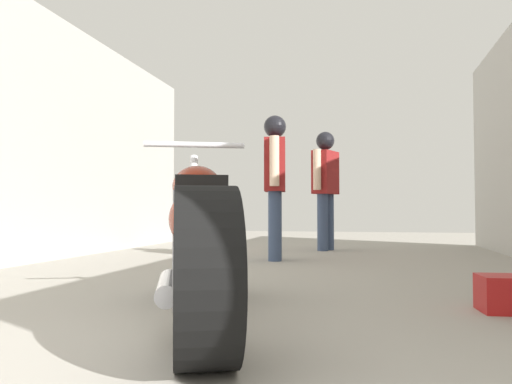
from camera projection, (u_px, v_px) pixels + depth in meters
ground_plane at (268, 273)px, 4.67m from camera, size 18.82×18.82×0.00m
garage_partition_left at (16, 128)px, 5.28m from camera, size 0.08×8.63×2.83m
motorcycle_maroon_cruiser at (198, 240)px, 2.55m from camera, size 1.02×2.09×1.00m
mechanic_in_blue at (275, 173)px, 5.89m from camera, size 0.30×0.66×1.66m
mechanic_with_helmet at (325, 179)px, 7.35m from camera, size 0.38×0.66×1.70m
red_toolbox at (511, 294)px, 2.86m from camera, size 0.35×0.28×0.20m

